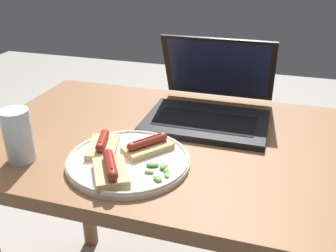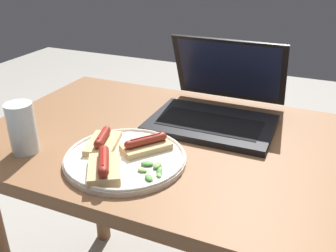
# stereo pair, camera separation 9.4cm
# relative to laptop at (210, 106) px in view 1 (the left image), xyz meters

# --- Properties ---
(desk) EXTENTS (1.02, 0.69, 0.73)m
(desk) POSITION_rel_laptop_xyz_m (-0.09, -0.15, -0.16)
(desk) COLOR brown
(desk) RESTS_ON ground_plane
(laptop) EXTENTS (0.35, 0.33, 0.23)m
(laptop) POSITION_rel_laptop_xyz_m (0.00, 0.00, 0.00)
(laptop) COLOR black
(laptop) RESTS_ON desk
(plate) EXTENTS (0.29, 0.29, 0.02)m
(plate) POSITION_rel_laptop_xyz_m (-0.13, -0.31, -0.03)
(plate) COLOR silver
(plate) RESTS_ON desk
(sausage_toast_left) EXTENTS (0.12, 0.13, 0.05)m
(sausage_toast_left) POSITION_rel_laptop_xyz_m (-0.14, -0.39, -0.01)
(sausage_toast_left) COLOR tan
(sausage_toast_left) RESTS_ON plate
(sausage_toast_middle) EXTENTS (0.12, 0.13, 0.04)m
(sausage_toast_middle) POSITION_rel_laptop_xyz_m (-0.10, -0.26, -0.01)
(sausage_toast_middle) COLOR tan
(sausage_toast_middle) RESTS_ON plate
(sausage_toast_right) EXTENTS (0.10, 0.13, 0.04)m
(sausage_toast_right) POSITION_rel_laptop_xyz_m (-0.21, -0.29, -0.02)
(sausage_toast_right) COLOR tan
(sausage_toast_right) RESTS_ON plate
(salad_pile) EXTENTS (0.07, 0.08, 0.01)m
(salad_pile) POSITION_rel_laptop_xyz_m (-0.04, -0.34, -0.03)
(salad_pile) COLOR #709E4C
(salad_pile) RESTS_ON plate
(drinking_glass) EXTENTS (0.07, 0.07, 0.13)m
(drinking_glass) POSITION_rel_laptop_xyz_m (-0.39, -0.37, 0.02)
(drinking_glass) COLOR silver
(drinking_glass) RESTS_ON desk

